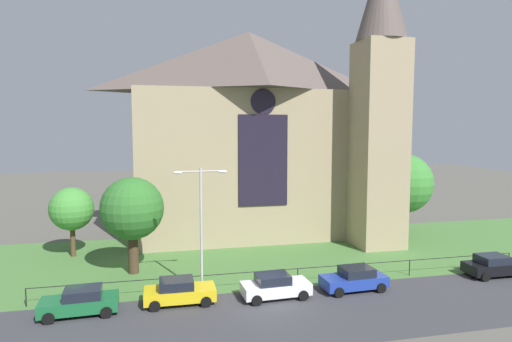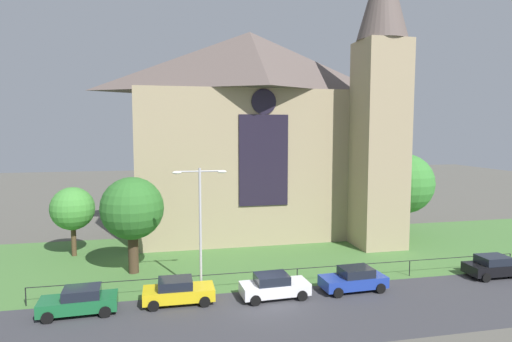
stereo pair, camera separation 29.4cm
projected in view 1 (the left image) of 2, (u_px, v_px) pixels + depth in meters
The scene contains 14 objects.
ground at pixel (238, 256), 35.93m from camera, with size 160.00×160.00×0.00m, color #56544C.
road_asphalt at pixel (276, 316), 24.28m from camera, with size 120.00×8.00×0.01m, color #38383D.
grass_verge at pixel (242, 263), 33.99m from camera, with size 120.00×20.00×0.01m, color #477538.
church_building at pixel (258, 131), 43.33m from camera, with size 23.20×16.20×26.00m.
iron_railing at pixel (298, 270), 29.16m from camera, with size 33.55×0.07×1.13m.
tree_left_near at pixel (132, 209), 31.17m from camera, with size 4.51×4.51×7.02m.
tree_right_far at pixel (402, 184), 42.19m from camera, with size 5.79×5.79×8.10m.
tree_left_far at pixel (72, 209), 35.46m from camera, with size 3.52×3.52×5.71m.
streetlamp_near at pixel (201, 214), 27.26m from camera, with size 3.37×0.26×8.01m.
parked_car_green at pixel (80, 302), 24.46m from camera, with size 4.28×2.19×1.51m.
parked_car_yellow at pixel (179, 291), 26.01m from camera, with size 4.21×2.05×1.51m.
parked_car_white at pixel (275, 286), 26.90m from camera, with size 4.28×2.18×1.51m.
parked_car_blue at pixel (354, 279), 28.19m from camera, with size 4.28×2.18×1.51m.
parked_car_black at pixel (494, 266), 30.93m from camera, with size 4.23×2.07×1.51m.
Camera 1 is at (-6.28, -24.58, 10.39)m, focal length 30.53 mm.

